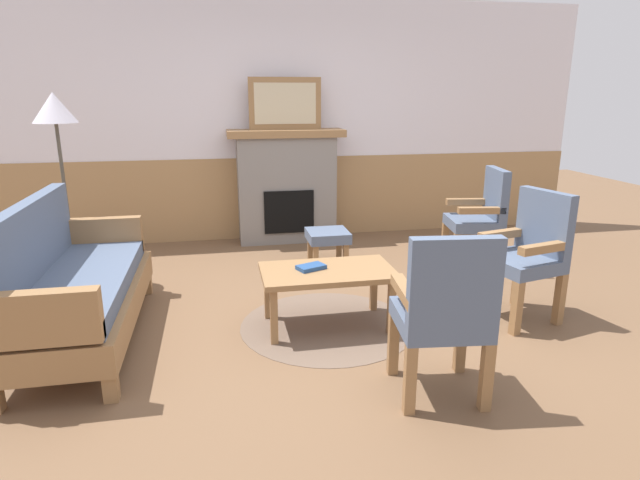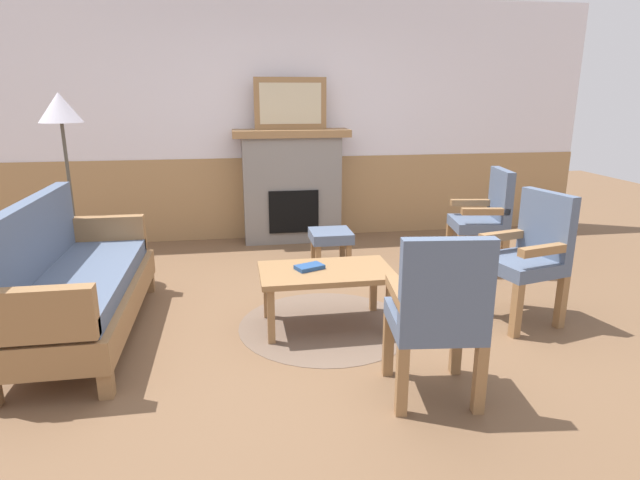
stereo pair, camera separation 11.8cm
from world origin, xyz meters
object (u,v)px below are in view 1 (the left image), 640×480
(armchair_by_window_left, at_px, (481,214))
(floor_lamp_by_couch, at_px, (56,120))
(framed_picture, at_px, (285,103))
(book_on_table, at_px, (311,267))
(footstool, at_px, (328,238))
(armchair_front_left, at_px, (445,309))
(fireplace, at_px, (287,185))
(couch, at_px, (75,287))
(armchair_near_fireplace, at_px, (529,250))
(coffee_table, at_px, (328,277))

(armchair_by_window_left, height_order, floor_lamp_by_couch, floor_lamp_by_couch)
(framed_picture, xyz_separation_m, book_on_table, (-0.14, -2.37, -1.10))
(book_on_table, relative_size, footstool, 0.50)
(footstool, bearing_deg, book_on_table, -106.81)
(armchair_by_window_left, xyz_separation_m, armchair_front_left, (-1.32, -2.12, 0.00))
(fireplace, bearing_deg, armchair_by_window_left, -37.80)
(fireplace, distance_m, footstool, 1.11)
(book_on_table, relative_size, armchair_front_left, 0.20)
(floor_lamp_by_couch, bearing_deg, footstool, 1.38)
(couch, height_order, armchair_near_fireplace, same)
(book_on_table, bearing_deg, fireplace, 86.65)
(couch, distance_m, armchair_by_window_left, 3.63)
(framed_picture, distance_m, armchair_front_left, 3.63)
(fireplace, bearing_deg, couch, -127.62)
(fireplace, distance_m, framed_picture, 0.91)
(couch, bearing_deg, armchair_by_window_left, 15.30)
(fireplace, distance_m, armchair_near_fireplace, 2.94)
(coffee_table, relative_size, armchair_front_left, 0.98)
(framed_picture, relative_size, armchair_front_left, 0.82)
(footstool, height_order, armchair_by_window_left, armchair_by_window_left)
(armchair_near_fireplace, bearing_deg, framed_picture, 120.49)
(framed_picture, distance_m, armchair_near_fireplace, 3.11)
(fireplace, distance_m, book_on_table, 2.38)
(coffee_table, xyz_separation_m, armchair_by_window_left, (1.75, 1.06, 0.15))
(armchair_front_left, bearing_deg, framed_picture, 96.67)
(framed_picture, bearing_deg, couch, -127.62)
(footstool, height_order, floor_lamp_by_couch, floor_lamp_by_couch)
(coffee_table, xyz_separation_m, armchair_front_left, (0.43, -1.06, 0.15))
(coffee_table, bearing_deg, book_on_table, 165.13)
(couch, bearing_deg, armchair_near_fireplace, -4.13)
(armchair_near_fireplace, bearing_deg, fireplace, 120.49)
(framed_picture, relative_size, armchair_near_fireplace, 0.82)
(book_on_table, height_order, floor_lamp_by_couch, floor_lamp_by_couch)
(footstool, height_order, armchair_near_fireplace, armchair_near_fireplace)
(floor_lamp_by_couch, bearing_deg, armchair_by_window_left, -4.03)
(armchair_by_window_left, bearing_deg, floor_lamp_by_couch, 175.97)
(fireplace, distance_m, coffee_table, 2.41)
(framed_picture, relative_size, armchair_by_window_left, 0.82)
(coffee_table, height_order, floor_lamp_by_couch, floor_lamp_by_couch)
(couch, height_order, footstool, couch)
(armchair_near_fireplace, relative_size, armchair_by_window_left, 1.00)
(armchair_near_fireplace, bearing_deg, floor_lamp_by_couch, 157.75)
(armchair_by_window_left, bearing_deg, fireplace, 142.20)
(fireplace, height_order, coffee_table, fireplace)
(coffee_table, distance_m, footstool, 1.42)
(armchair_front_left, bearing_deg, armchair_by_window_left, 58.05)
(footstool, bearing_deg, coffee_table, -101.94)
(framed_picture, bearing_deg, book_on_table, -93.35)
(floor_lamp_by_couch, bearing_deg, framed_picture, 27.25)
(armchair_by_window_left, relative_size, floor_lamp_by_couch, 0.58)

